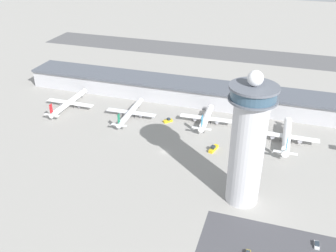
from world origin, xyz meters
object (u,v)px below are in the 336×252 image
airplane_gate_alpha (69,103)px  service_truck_fuel (213,149)px  control_tower (248,142)px  airplane_gate_bravo (131,112)px  airplane_gate_delta (287,136)px  car_maroon_suv (317,245)px  airplane_gate_charlie (206,118)px  service_truck_catering (168,121)px

airplane_gate_alpha → service_truck_fuel: airplane_gate_alpha is taller
control_tower → airplane_gate_bravo: control_tower is taller
airplane_gate_delta → airplane_gate_bravo: bearing=179.1°
airplane_gate_bravo → service_truck_fuel: 64.04m
airplane_gate_delta → car_maroon_suv: (15.26, -77.98, -3.91)m
airplane_gate_charlie → service_truck_fuel: (10.95, -29.42, -3.08)m
airplane_gate_bravo → car_maroon_suv: airplane_gate_bravo is taller
service_truck_catering → airplane_gate_alpha: bearing=-179.1°
airplane_gate_delta → airplane_gate_charlie: bearing=170.3°
service_truck_catering → airplane_gate_charlie: bearing=11.9°
control_tower → service_truck_fuel: 51.86m
control_tower → service_truck_catering: control_tower is taller
service_truck_fuel → control_tower: bearing=-60.7°
airplane_gate_delta → control_tower: bearing=-106.8°
airplane_gate_alpha → airplane_gate_bravo: bearing=-0.9°
control_tower → service_truck_catering: (-55.65, 61.62, -29.71)m
airplane_gate_bravo → airplane_gate_charlie: size_ratio=1.16×
airplane_gate_bravo → car_maroon_suv: (113.57, -79.54, -3.33)m
airplane_gate_alpha → airplane_gate_delta: (144.23, -2.29, 0.59)m
control_tower → airplane_gate_bravo: bearing=143.5°
control_tower → airplane_gate_alpha: 142.88m
control_tower → airplane_gate_delta: 66.12m
airplane_gate_alpha → service_truck_catering: airplane_gate_alpha is taller
airplane_gate_charlie → service_truck_catering: bearing=-168.1°
airplane_gate_bravo → service_truck_fuel: size_ratio=4.53×
car_maroon_suv → service_truck_fuel: bearing=133.3°
airplane_gate_alpha → airplane_gate_delta: size_ratio=1.06×
airplane_gate_alpha → car_maroon_suv: airplane_gate_alpha is taller
control_tower → airplane_gate_bravo: size_ratio=1.60×
airplane_gate_charlie → car_maroon_suv: size_ratio=7.63×
service_truck_catering → car_maroon_suv: 120.23m
airplane_gate_bravo → service_truck_fuel: (59.88, -22.53, -2.82)m
service_truck_catering → service_truck_fuel: 42.48m
control_tower → service_truck_fuel: bearing=119.3°
airplane_gate_bravo → airplane_gate_delta: 98.32m
service_truck_catering → control_tower: bearing=-47.9°
control_tower → airplane_gate_delta: size_ratio=1.56×
airplane_gate_alpha → service_truck_fuel: (105.81, -23.25, -2.81)m
service_truck_catering → service_truck_fuel: (34.77, -24.41, 0.23)m
control_tower → airplane_gate_charlie: size_ratio=1.86×
airplane_gate_delta → service_truck_catering: size_ratio=6.70×
airplane_gate_charlie → service_truck_fuel: airplane_gate_charlie is taller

